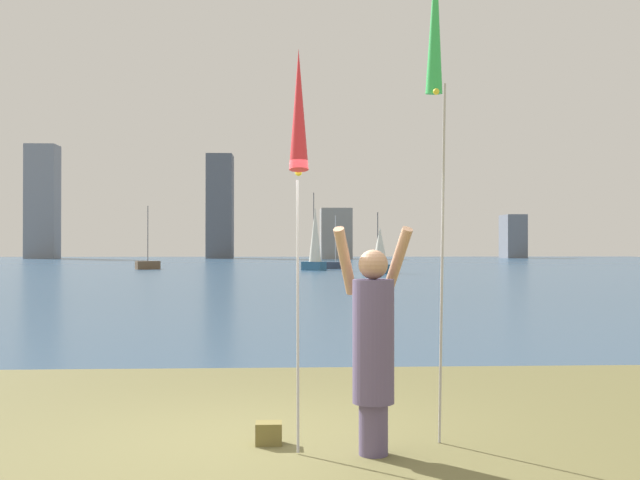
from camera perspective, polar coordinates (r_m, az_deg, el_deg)
name	(u,v)px	position (r m, az deg, el deg)	size (l,w,h in m)	color
ground	(283,270)	(57.78, -2.82, -2.31)	(120.00, 138.00, 0.12)	brown
person	(373,342)	(6.49, 4.09, -7.80)	(0.72, 0.53, 1.97)	#594C72
kite_flag_left	(299,119)	(6.27, -1.65, 9.22)	(0.16, 0.81, 3.46)	#B2B2B7
kite_flag_right	(435,29)	(7.33, 8.82, 15.66)	(0.16, 0.57, 4.66)	#B2B2B7
bag	(269,433)	(6.97, -3.94, -14.55)	(0.24, 0.19, 0.20)	olive
sailboat_0	(315,241)	(55.24, -0.40, -0.04)	(1.87, 1.82, 5.78)	#2D6084
sailboat_1	(148,265)	(59.36, -13.05, -1.84)	(1.94, 1.50, 4.93)	brown
sailboat_2	(335,265)	(58.84, 1.19, -1.92)	(1.71, 0.99, 4.23)	#333D51
sailboat_3	(380,250)	(49.33, 4.58, -0.77)	(2.05, 1.24, 4.05)	#2D6084
skyline_tower_0	(42,202)	(116.04, -20.48, 2.77)	(4.35, 3.62, 16.59)	gray
skyline_tower_1	(220,207)	(111.33, -7.66, 2.55)	(3.77, 4.95, 15.32)	#565B66
skyline_tower_2	(336,234)	(106.52, 1.22, 0.49)	(4.39, 5.10, 7.18)	gray
skyline_tower_3	(513,236)	(116.63, 14.56, 0.27)	(3.01, 4.82, 6.55)	slate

